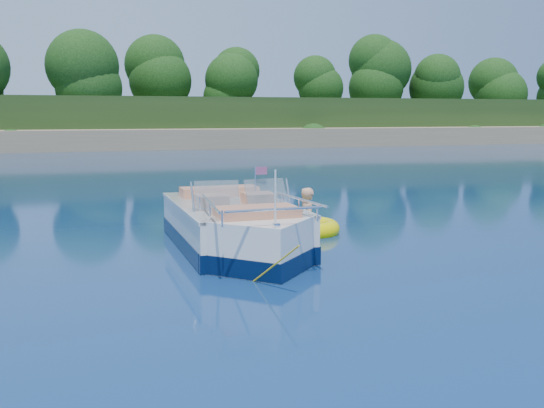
# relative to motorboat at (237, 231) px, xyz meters

# --- Properties ---
(ground) EXTENTS (160.00, 160.00, 0.00)m
(ground) POSITION_rel_motorboat_xyz_m (0.35, -0.57, -0.39)
(ground) COLOR #0A234A
(ground) RESTS_ON ground
(shoreline) EXTENTS (170.00, 59.00, 6.00)m
(shoreline) POSITION_rel_motorboat_xyz_m (0.35, 63.20, 0.59)
(shoreline) COLOR #8B6E50
(shoreline) RESTS_ON ground
(treeline) EXTENTS (150.00, 7.12, 8.19)m
(treeline) POSITION_rel_motorboat_xyz_m (0.39, 40.44, 5.16)
(treeline) COLOR black
(treeline) RESTS_ON ground
(motorboat) EXTENTS (2.22, 6.03, 2.01)m
(motorboat) POSITION_rel_motorboat_xyz_m (0.00, 0.00, 0.00)
(motorboat) COLOR white
(motorboat) RESTS_ON ground
(tow_tube) EXTENTS (1.70, 1.70, 0.39)m
(tow_tube) POSITION_rel_motorboat_xyz_m (1.90, 1.24, -0.29)
(tow_tube) COLOR #FFEC00
(tow_tube) RESTS_ON ground
(boy) EXTENTS (0.40, 0.87, 1.70)m
(boy) POSITION_rel_motorboat_xyz_m (1.90, 1.25, -0.39)
(boy) COLOR tan
(boy) RESTS_ON ground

